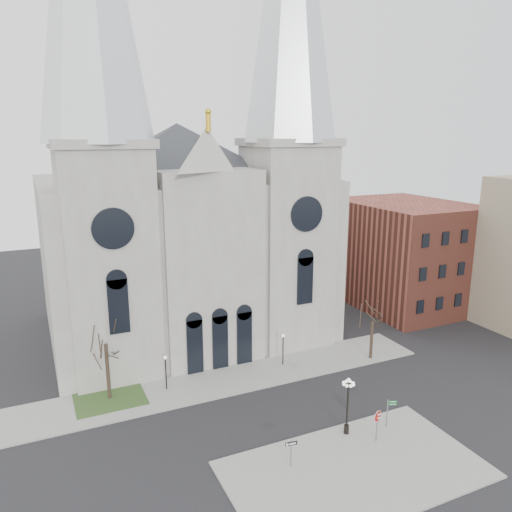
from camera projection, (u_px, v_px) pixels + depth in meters
name	position (u px, v px, depth m)	size (l,w,h in m)	color
ground	(283.00, 442.00, 37.94)	(160.00, 160.00, 0.00)	black
sidewalk_near	(355.00, 470.00, 34.73)	(18.00, 10.00, 0.14)	gray
sidewalk_far	(230.00, 379.00, 47.62)	(40.00, 6.00, 0.14)	gray
grass_patch	(110.00, 398.00, 44.03)	(6.00, 5.00, 0.18)	#2E491F
cathedral	(187.00, 175.00, 53.71)	(33.00, 26.66, 54.00)	gray
bg_building_brick	(404.00, 254.00, 67.87)	(14.00, 18.00, 14.00)	brown
tree_left	(105.00, 341.00, 42.73)	(3.20, 3.20, 7.50)	#2D2119
tree_right	(373.00, 319.00, 50.91)	(3.20, 3.20, 6.00)	#2D2119
ped_lamp_left	(166.00, 367.00, 45.09)	(0.32, 0.32, 3.26)	black
ped_lamp_right	(283.00, 344.00, 49.97)	(0.32, 0.32, 3.26)	black
stop_sign	(377.00, 419.00, 37.42)	(0.93, 0.10, 2.58)	slate
globe_lamp	(348.00, 399.00, 38.14)	(1.16, 1.16, 4.70)	black
one_way_sign	(291.00, 448.00, 34.69)	(0.89, 0.15, 2.03)	slate
street_name_sign	(388.00, 411.00, 39.35)	(0.72, 0.33, 2.39)	slate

